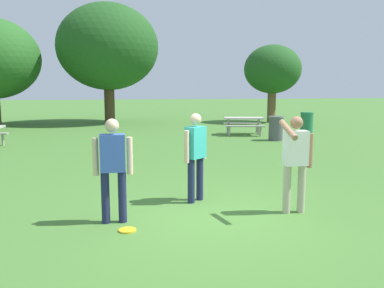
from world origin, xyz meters
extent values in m
plane|color=#447530|center=(0.00, 0.00, 0.00)|extent=(120.00, 120.00, 0.00)
cylinder|color=#B7AD93|center=(1.58, -0.07, 0.41)|extent=(0.13, 0.13, 0.82)
cylinder|color=#B7AD93|center=(1.32, -0.07, 0.41)|extent=(0.13, 0.13, 0.82)
cube|color=white|center=(1.45, -0.07, 1.11)|extent=(0.38, 0.22, 0.58)
sphere|color=#9E7051|center=(1.45, -0.07, 1.53)|extent=(0.21, 0.21, 0.21)
cylinder|color=#9E7051|center=(1.71, -0.07, 1.06)|extent=(0.09, 0.09, 0.58)
cylinder|color=#9E7051|center=(1.19, -0.34, 1.45)|extent=(0.09, 0.58, 0.28)
cylinder|color=#1E234C|center=(-1.66, -0.07, 0.41)|extent=(0.13, 0.13, 0.82)
cylinder|color=#1E234C|center=(-1.40, -0.07, 0.41)|extent=(0.13, 0.13, 0.82)
cube|color=#3856B7|center=(-1.53, -0.07, 1.11)|extent=(0.38, 0.22, 0.58)
sphere|color=beige|center=(-1.53, -0.07, 1.53)|extent=(0.21, 0.21, 0.21)
cylinder|color=beige|center=(-1.79, -0.07, 1.06)|extent=(0.09, 0.09, 0.58)
cylinder|color=beige|center=(-1.27, -0.07, 1.06)|extent=(0.09, 0.09, 0.58)
cylinder|color=#1E234C|center=(0.03, 0.96, 0.41)|extent=(0.13, 0.13, 0.82)
cylinder|color=#1E234C|center=(-0.16, 0.79, 0.41)|extent=(0.13, 0.13, 0.82)
cube|color=#33B2AD|center=(-0.07, 0.88, 1.11)|extent=(0.43, 0.42, 0.58)
sphere|color=beige|center=(-0.07, 0.88, 1.53)|extent=(0.21, 0.21, 0.21)
cylinder|color=beige|center=(0.13, 1.05, 1.06)|extent=(0.09, 0.09, 0.58)
cylinder|color=beige|center=(-0.26, 0.70, 1.06)|extent=(0.09, 0.09, 0.58)
cylinder|color=yellow|center=(-1.34, -0.48, 0.01)|extent=(0.26, 0.26, 0.03)
cylinder|color=#A49F96|center=(-5.67, 8.95, 0.21)|extent=(0.09, 0.09, 0.41)
cube|color=#B2ADA3|center=(3.85, 10.70, 0.74)|extent=(1.81, 1.07, 0.06)
cube|color=#A49F96|center=(3.74, 10.13, 0.44)|extent=(1.72, 0.58, 0.05)
cube|color=#A49F96|center=(3.96, 11.26, 0.44)|extent=(1.72, 0.58, 0.05)
cylinder|color=#A49F96|center=(3.20, 10.82, 0.35)|extent=(0.11, 0.11, 0.71)
cylinder|color=#A49F96|center=(3.08, 10.25, 0.21)|extent=(0.09, 0.09, 0.41)
cylinder|color=#A49F96|center=(3.31, 11.39, 0.21)|extent=(0.09, 0.09, 0.41)
cylinder|color=#A49F96|center=(4.50, 10.57, 0.35)|extent=(0.11, 0.11, 0.71)
cylinder|color=#A49F96|center=(4.39, 10.00, 0.21)|extent=(0.09, 0.09, 0.41)
cylinder|color=#A49F96|center=(4.61, 11.14, 0.21)|extent=(0.09, 0.09, 0.41)
cylinder|color=#515156|center=(4.56, 8.70, 0.45)|extent=(0.56, 0.56, 0.90)
cylinder|color=slate|center=(4.56, 8.70, 0.93)|extent=(0.59, 0.59, 0.06)
cylinder|color=#237047|center=(6.93, 10.92, 0.45)|extent=(0.56, 0.56, 0.90)
cylinder|color=#2E8657|center=(6.93, 10.92, 0.93)|extent=(0.59, 0.59, 0.06)
cylinder|color=#4C3823|center=(-2.16, 17.55, 1.38)|extent=(0.59, 0.59, 2.77)
ellipsoid|color=#21511E|center=(-2.16, 17.55, 4.35)|extent=(5.74, 5.74, 4.88)
cylinder|color=brown|center=(7.30, 16.42, 1.10)|extent=(0.49, 0.49, 2.20)
ellipsoid|color=#21511E|center=(7.30, 16.42, 3.12)|extent=(3.33, 3.33, 2.83)
camera|label=1|loc=(-1.35, -6.25, 2.13)|focal=37.45mm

